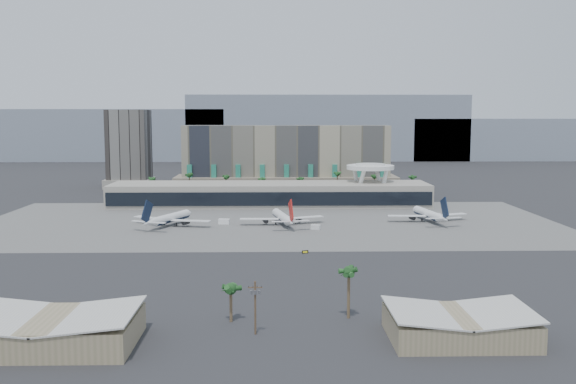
{
  "coord_description": "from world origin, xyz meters",
  "views": [
    {
      "loc": [
        2.17,
        -232.85,
        47.91
      ],
      "look_at": [
        8.22,
        40.0,
        15.48
      ],
      "focal_mm": 40.0,
      "sensor_mm": 36.0,
      "label": 1
    }
  ],
  "objects_px": {
    "airliner_left": "(169,218)",
    "airliner_right": "(429,214)",
    "utility_pole": "(255,303)",
    "taxiway_sign": "(305,252)",
    "service_vehicle_b": "(316,227)",
    "service_vehicle_a": "(224,222)",
    "airliner_centre": "(283,217)"
  },
  "relations": [
    {
      "from": "taxiway_sign",
      "to": "service_vehicle_b",
      "type": "bearing_deg",
      "value": 63.76
    },
    {
      "from": "airliner_right",
      "to": "airliner_centre",
      "type": "bearing_deg",
      "value": 176.44
    },
    {
      "from": "airliner_left",
      "to": "service_vehicle_a",
      "type": "xyz_separation_m",
      "value": [
        23.6,
        4.07,
        -2.27
      ]
    },
    {
      "from": "airliner_centre",
      "to": "service_vehicle_a",
      "type": "relative_size",
      "value": 8.15
    },
    {
      "from": "utility_pole",
      "to": "service_vehicle_a",
      "type": "bearing_deg",
      "value": 97.09
    },
    {
      "from": "airliner_right",
      "to": "service_vehicle_a",
      "type": "height_order",
      "value": "airliner_right"
    },
    {
      "from": "airliner_left",
      "to": "airliner_right",
      "type": "xyz_separation_m",
      "value": [
        116.52,
        8.88,
        -0.02
      ]
    },
    {
      "from": "airliner_centre",
      "to": "taxiway_sign",
      "type": "relative_size",
      "value": 17.07
    },
    {
      "from": "utility_pole",
      "to": "airliner_right",
      "type": "bearing_deg",
      "value": 63.54
    },
    {
      "from": "airliner_right",
      "to": "taxiway_sign",
      "type": "height_order",
      "value": "airliner_right"
    },
    {
      "from": "service_vehicle_b",
      "to": "airliner_centre",
      "type": "bearing_deg",
      "value": 156.99
    },
    {
      "from": "airliner_left",
      "to": "service_vehicle_b",
      "type": "xyz_separation_m",
      "value": [
        63.58,
        -10.1,
        -2.45
      ]
    },
    {
      "from": "utility_pole",
      "to": "taxiway_sign",
      "type": "xyz_separation_m",
      "value": [
        15.08,
        83.73,
        -6.62
      ]
    },
    {
      "from": "airliner_left",
      "to": "airliner_right",
      "type": "relative_size",
      "value": 0.95
    },
    {
      "from": "airliner_right",
      "to": "service_vehicle_b",
      "type": "distance_m",
      "value": 56.29
    },
    {
      "from": "airliner_left",
      "to": "service_vehicle_b",
      "type": "height_order",
      "value": "airliner_left"
    },
    {
      "from": "utility_pole",
      "to": "service_vehicle_a",
      "type": "xyz_separation_m",
      "value": [
        -18.1,
        145.54,
        -5.97
      ]
    },
    {
      "from": "utility_pole",
      "to": "service_vehicle_b",
      "type": "xyz_separation_m",
      "value": [
        21.88,
        131.37,
        -6.15
      ]
    },
    {
      "from": "airliner_left",
      "to": "airliner_right",
      "type": "distance_m",
      "value": 116.86
    },
    {
      "from": "utility_pole",
      "to": "airliner_left",
      "type": "distance_m",
      "value": 147.53
    },
    {
      "from": "utility_pole",
      "to": "taxiway_sign",
      "type": "bearing_deg",
      "value": 79.79
    },
    {
      "from": "airliner_left",
      "to": "service_vehicle_b",
      "type": "bearing_deg",
      "value": 14.45
    },
    {
      "from": "airliner_left",
      "to": "taxiway_sign",
      "type": "height_order",
      "value": "airliner_left"
    },
    {
      "from": "airliner_centre",
      "to": "airliner_right",
      "type": "distance_m",
      "value": 67.15
    },
    {
      "from": "airliner_centre",
      "to": "service_vehicle_a",
      "type": "bearing_deg",
      "value": 164.04
    },
    {
      "from": "airliner_right",
      "to": "service_vehicle_b",
      "type": "xyz_separation_m",
      "value": [
        -52.94,
        -18.97,
        -2.43
      ]
    },
    {
      "from": "airliner_centre",
      "to": "service_vehicle_b",
      "type": "bearing_deg",
      "value": -52.26
    },
    {
      "from": "taxiway_sign",
      "to": "service_vehicle_a",
      "type": "bearing_deg",
      "value": 100.11
    },
    {
      "from": "airliner_centre",
      "to": "service_vehicle_a",
      "type": "height_order",
      "value": "airliner_centre"
    },
    {
      "from": "airliner_centre",
      "to": "utility_pole",
      "type": "bearing_deg",
      "value": -104.48
    },
    {
      "from": "airliner_centre",
      "to": "taxiway_sign",
      "type": "xyz_separation_m",
      "value": [
        7.05,
        -59.67,
        -2.91
      ]
    },
    {
      "from": "utility_pole",
      "to": "airliner_right",
      "type": "height_order",
      "value": "airliner_right"
    }
  ]
}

